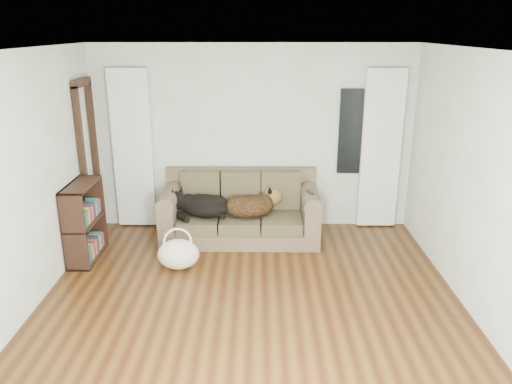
{
  "coord_description": "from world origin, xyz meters",
  "views": [
    {
      "loc": [
        0.09,
        -4.43,
        2.79
      ],
      "look_at": [
        0.05,
        1.6,
        0.8
      ],
      "focal_mm": 35.0,
      "sensor_mm": 36.0,
      "label": 1
    }
  ],
  "objects_px": {
    "dog_black_lab": "(201,207)",
    "bookshelf": "(84,221)",
    "sofa": "(240,207)",
    "dog_shepherd": "(252,205)",
    "tote_bag": "(178,256)"
  },
  "relations": [
    {
      "from": "dog_black_lab",
      "to": "bookshelf",
      "type": "distance_m",
      "value": 1.51
    },
    {
      "from": "dog_shepherd",
      "to": "tote_bag",
      "type": "distance_m",
      "value": 1.3
    },
    {
      "from": "tote_bag",
      "to": "bookshelf",
      "type": "xyz_separation_m",
      "value": [
        -1.2,
        0.29,
        0.34
      ]
    },
    {
      "from": "dog_black_lab",
      "to": "tote_bag",
      "type": "bearing_deg",
      "value": -79.08
    },
    {
      "from": "tote_bag",
      "to": "bookshelf",
      "type": "relative_size",
      "value": 0.51
    },
    {
      "from": "dog_shepherd",
      "to": "bookshelf",
      "type": "distance_m",
      "value": 2.17
    },
    {
      "from": "sofa",
      "to": "dog_black_lab",
      "type": "xyz_separation_m",
      "value": [
        -0.53,
        -0.06,
        0.03
      ]
    },
    {
      "from": "sofa",
      "to": "dog_black_lab",
      "type": "height_order",
      "value": "sofa"
    },
    {
      "from": "dog_black_lab",
      "to": "tote_bag",
      "type": "xyz_separation_m",
      "value": [
        -0.19,
        -0.87,
        -0.32
      ]
    },
    {
      "from": "dog_black_lab",
      "to": "sofa",
      "type": "bearing_deg",
      "value": 29.91
    },
    {
      "from": "bookshelf",
      "to": "dog_shepherd",
      "type": "bearing_deg",
      "value": 10.89
    },
    {
      "from": "dog_black_lab",
      "to": "bookshelf",
      "type": "xyz_separation_m",
      "value": [
        -1.39,
        -0.58,
        0.02
      ]
    },
    {
      "from": "sofa",
      "to": "bookshelf",
      "type": "bearing_deg",
      "value": -161.46
    },
    {
      "from": "sofa",
      "to": "dog_shepherd",
      "type": "xyz_separation_m",
      "value": [
        0.16,
        -0.03,
        0.04
      ]
    },
    {
      "from": "sofa",
      "to": "bookshelf",
      "type": "xyz_separation_m",
      "value": [
        -1.92,
        -0.64,
        0.05
      ]
    }
  ]
}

